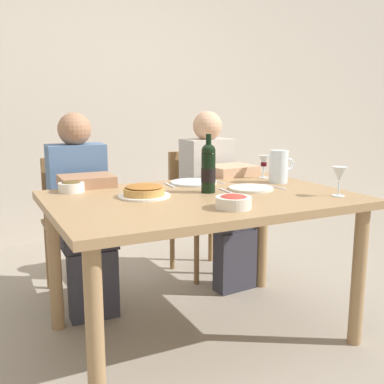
{
  "coord_description": "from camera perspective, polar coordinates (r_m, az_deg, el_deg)",
  "views": [
    {
      "loc": [
        -1.05,
        -2.02,
        1.23
      ],
      "look_at": [
        -0.06,
        -0.0,
        0.78
      ],
      "focal_mm": 43.39,
      "sensor_mm": 36.0,
      "label": 1
    }
  ],
  "objects": [
    {
      "name": "ground_plane",
      "position": [
        2.59,
        1.16,
        -17.14
      ],
      "size": [
        8.0,
        8.0,
        0.0
      ],
      "primitive_type": "plane",
      "color": "gray"
    },
    {
      "name": "dinner_plate_left_setting",
      "position": [
        2.66,
        0.21,
        1.18
      ],
      "size": [
        0.26,
        0.26,
        0.01
      ],
      "primitive_type": "cylinder",
      "color": "silver",
      "rests_on": "dining_table"
    },
    {
      "name": "diner_left",
      "position": [
        2.83,
        -13.39,
        -1.62
      ],
      "size": [
        0.34,
        0.51,
        1.16
      ],
      "rotation": [
        0.0,
        0.0,
        3.12
      ],
      "color": "#4C6B93",
      "rests_on": "ground"
    },
    {
      "name": "chair_left",
      "position": [
        3.09,
        -14.19,
        -2.9
      ],
      "size": [
        0.41,
        0.41,
        0.87
      ],
      "rotation": [
        0.0,
        0.0,
        3.12
      ],
      "color": "olive",
      "rests_on": "ground"
    },
    {
      "name": "wine_bottle",
      "position": [
        2.38,
        2.03,
        2.96
      ],
      "size": [
        0.07,
        0.07,
        0.3
      ],
      "color": "black",
      "rests_on": "dining_table"
    },
    {
      "name": "knife_left_setting",
      "position": [
        2.73,
        3.03,
        1.35
      ],
      "size": [
        0.01,
        0.18,
        0.0
      ],
      "primitive_type": "cube",
      "rotation": [
        0.0,
        0.0,
        1.58
      ],
      "color": "silver",
      "rests_on": "dining_table"
    },
    {
      "name": "salad_bowl",
      "position": [
        2.05,
        5.12,
        -1.14
      ],
      "size": [
        0.16,
        0.16,
        0.06
      ],
      "color": "silver",
      "rests_on": "dining_table"
    },
    {
      "name": "spoon_right_setting",
      "position": [
        2.43,
        4.32,
        0.08
      ],
      "size": [
        0.02,
        0.16,
        0.0
      ],
      "primitive_type": "cube",
      "rotation": [
        0.0,
        0.0,
        1.53
      ],
      "color": "silver",
      "rests_on": "dining_table"
    },
    {
      "name": "water_pitcher",
      "position": [
        2.73,
        10.62,
        2.87
      ],
      "size": [
        0.16,
        0.11,
        0.19
      ],
      "color": "silver",
      "rests_on": "dining_table"
    },
    {
      "name": "dinner_plate_right_setting",
      "position": [
        2.51,
        7.28,
        0.45
      ],
      "size": [
        0.24,
        0.24,
        0.01
      ],
      "primitive_type": "cylinder",
      "color": "silver",
      "rests_on": "dining_table"
    },
    {
      "name": "wine_glass_left_diner",
      "position": [
        2.88,
        8.81,
        3.65
      ],
      "size": [
        0.07,
        0.07,
        0.14
      ],
      "color": "silver",
      "rests_on": "dining_table"
    },
    {
      "name": "knife_right_setting",
      "position": [
        2.59,
        10.05,
        0.64
      ],
      "size": [
        0.03,
        0.18,
        0.0
      ],
      "primitive_type": "cube",
      "rotation": [
        0.0,
        0.0,
        1.69
      ],
      "color": "silver",
      "rests_on": "dining_table"
    },
    {
      "name": "chair_right",
      "position": [
        3.37,
        0.77,
        -1.38
      ],
      "size": [
        0.43,
        0.43,
        0.87
      ],
      "rotation": [
        0.0,
        0.0,
        3.23
      ],
      "color": "olive",
      "rests_on": "ground"
    },
    {
      "name": "fork_left_setting",
      "position": [
        2.6,
        -2.74,
        0.85
      ],
      "size": [
        0.03,
        0.16,
        0.0
      ],
      "primitive_type": "cube",
      "rotation": [
        0.0,
        0.0,
        1.5
      ],
      "color": "silver",
      "rests_on": "dining_table"
    },
    {
      "name": "dining_table",
      "position": [
        2.35,
        1.22,
        -2.63
      ],
      "size": [
        1.5,
        1.0,
        0.76
      ],
      "color": "#9E7A51",
      "rests_on": "ground"
    },
    {
      "name": "baked_tart",
      "position": [
        2.3,
        -5.91,
        0.08
      ],
      "size": [
        0.26,
        0.26,
        0.06
      ],
      "color": "white",
      "rests_on": "dining_table"
    },
    {
      "name": "wine_glass_right_diner",
      "position": [
        2.41,
        17.67,
        1.99
      ],
      "size": [
        0.07,
        0.07,
        0.15
      ],
      "color": "silver",
      "rests_on": "dining_table"
    },
    {
      "name": "back_wall",
      "position": [
        4.36,
        -12.56,
        13.15
      ],
      "size": [
        8.0,
        0.1,
        2.8
      ],
      "primitive_type": "cube",
      "color": "beige",
      "rests_on": "ground"
    },
    {
      "name": "diner_right",
      "position": [
        3.15,
        3.0,
        -0.05
      ],
      "size": [
        0.37,
        0.53,
        1.16
      ],
      "rotation": [
        0.0,
        0.0,
        3.23
      ],
      "color": "#B7B2A8",
      "rests_on": "ground"
    },
    {
      "name": "olive_bowl",
      "position": [
        2.49,
        -14.61,
        0.69
      ],
      "size": [
        0.13,
        0.13,
        0.06
      ],
      "color": "white",
      "rests_on": "dining_table"
    }
  ]
}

